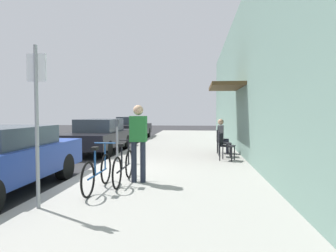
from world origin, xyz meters
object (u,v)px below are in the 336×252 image
(parked_car_2, at_px, (132,128))
(street_sign, at_px, (37,114))
(parking_meter, at_px, (117,137))
(bicycle_1, at_px, (124,167))
(bicycle_0, at_px, (98,172))
(cafe_chair_2, at_px, (221,140))
(parked_car_1, at_px, (99,135))
(cafe_chair_1, at_px, (223,142))
(cafe_chair_0, at_px, (225,145))
(seated_patron_2, at_px, (222,135))
(pedestrian_standing, at_px, (138,137))

(parked_car_2, xyz_separation_m, street_sign, (1.50, -13.48, 0.92))
(parked_car_2, height_order, street_sign, street_sign)
(parking_meter, relative_size, bicycle_1, 0.77)
(bicycle_0, xyz_separation_m, cafe_chair_2, (2.83, 5.69, 0.14))
(parked_car_1, height_order, street_sign, street_sign)
(street_sign, height_order, bicycle_1, street_sign)
(parked_car_1, bearing_deg, street_sign, -78.47)
(parked_car_1, height_order, cafe_chair_1, parked_car_1)
(bicycle_0, height_order, cafe_chair_0, bicycle_0)
(cafe_chair_2, distance_m, seated_patron_2, 0.20)
(parked_car_1, xyz_separation_m, bicycle_1, (2.45, -5.57, -0.24))
(parked_car_1, bearing_deg, bicycle_0, -71.39)
(cafe_chair_0, bearing_deg, bicycle_1, -126.43)
(cafe_chair_2, xyz_separation_m, pedestrian_standing, (-2.16, -4.95, 0.50))
(parking_meter, bearing_deg, pedestrian_standing, -65.41)
(parking_meter, bearing_deg, parked_car_1, 118.72)
(parked_car_2, height_order, seated_patron_2, seated_patron_2)
(bicycle_0, bearing_deg, cafe_chair_2, 63.61)
(bicycle_1, xyz_separation_m, pedestrian_standing, (0.31, 0.11, 0.64))
(cafe_chair_0, distance_m, cafe_chair_1, 0.80)
(parking_meter, distance_m, cafe_chair_2, 4.10)
(cafe_chair_0, relative_size, cafe_chair_1, 1.00)
(parked_car_2, distance_m, cafe_chair_2, 8.26)
(parking_meter, height_order, cafe_chair_2, parking_meter)
(bicycle_0, relative_size, pedestrian_standing, 1.01)
(cafe_chair_1, bearing_deg, parked_car_1, 163.87)
(bicycle_1, relative_size, seated_patron_2, 1.33)
(cafe_chair_0, bearing_deg, pedestrian_standing, -123.72)
(parking_meter, distance_m, street_sign, 4.59)
(street_sign, relative_size, cafe_chair_2, 2.99)
(bicycle_0, bearing_deg, seated_patron_2, 63.10)
(cafe_chair_1, bearing_deg, parking_meter, -157.30)
(cafe_chair_0, bearing_deg, street_sign, -123.68)
(bicycle_1, height_order, cafe_chair_2, bicycle_1)
(pedestrian_standing, bearing_deg, cafe_chair_2, 66.45)
(seated_patron_2, bearing_deg, parked_car_2, 126.83)
(seated_patron_2, height_order, pedestrian_standing, pedestrian_standing)
(street_sign, relative_size, cafe_chair_1, 2.99)
(cafe_chair_0, xyz_separation_m, cafe_chair_2, (-0.00, 1.71, 0.00))
(parked_car_2, distance_m, seated_patron_2, 8.30)
(parked_car_1, relative_size, cafe_chair_0, 5.06)
(street_sign, height_order, pedestrian_standing, street_sign)
(pedestrian_standing, bearing_deg, parked_car_1, 116.77)
(street_sign, bearing_deg, bicycle_0, 62.88)
(street_sign, height_order, cafe_chair_1, street_sign)
(bicycle_1, relative_size, cafe_chair_0, 1.97)
(parking_meter, height_order, pedestrian_standing, pedestrian_standing)
(parking_meter, bearing_deg, cafe_chair_2, 34.57)
(seated_patron_2, bearing_deg, cafe_chair_1, -93.81)
(street_sign, height_order, cafe_chair_0, street_sign)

